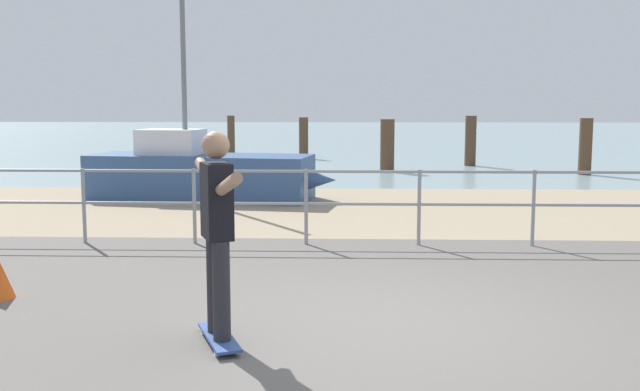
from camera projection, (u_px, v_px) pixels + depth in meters
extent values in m
cube|color=#605B56|center=(403.00, 368.00, 5.42)|extent=(24.00, 10.00, 0.04)
cube|color=tan|center=(370.00, 209.00, 13.35)|extent=(24.00, 6.00, 0.04)
cube|color=#849EA3|center=(354.00, 136.00, 41.10)|extent=(72.00, 50.00, 0.04)
cylinder|color=gray|center=(84.00, 206.00, 10.06)|extent=(0.05, 0.05, 1.05)
cylinder|color=gray|center=(194.00, 207.00, 10.01)|extent=(0.05, 0.05, 1.05)
cylinder|color=gray|center=(306.00, 208.00, 9.95)|extent=(0.05, 0.05, 1.05)
cylinder|color=gray|center=(419.00, 208.00, 9.90)|extent=(0.05, 0.05, 1.05)
cylinder|color=gray|center=(533.00, 209.00, 9.84)|extent=(0.05, 0.05, 1.05)
cylinder|color=gray|center=(250.00, 171.00, 9.91)|extent=(13.77, 0.04, 0.04)
cylinder|color=gray|center=(250.00, 204.00, 9.97)|extent=(13.77, 0.04, 0.04)
cube|color=#335184|center=(200.00, 177.00, 14.60)|extent=(4.56, 2.07, 0.90)
cone|color=#335184|center=(308.00, 180.00, 14.18)|extent=(1.21, 0.93, 0.77)
cylinder|color=slate|center=(183.00, 63.00, 14.37)|extent=(0.10, 0.10, 3.59)
cube|color=silver|center=(171.00, 142.00, 14.62)|extent=(1.33, 1.08, 0.50)
cube|color=#334C8C|center=(219.00, 337.00, 5.92)|extent=(0.48, 0.82, 0.02)
cylinder|color=silver|center=(203.00, 333.00, 6.16)|extent=(0.05, 0.07, 0.06)
cylinder|color=silver|center=(222.00, 331.00, 6.22)|extent=(0.05, 0.07, 0.06)
cylinder|color=silver|center=(216.00, 354.00, 5.64)|extent=(0.05, 0.07, 0.06)
cylinder|color=silver|center=(237.00, 352.00, 5.69)|extent=(0.05, 0.07, 0.06)
cylinder|color=#26262B|center=(215.00, 284.00, 5.98)|extent=(0.14, 0.14, 0.80)
cylinder|color=#26262B|center=(221.00, 291.00, 5.76)|extent=(0.14, 0.14, 0.80)
cube|color=black|center=(217.00, 201.00, 5.78)|extent=(0.32, 0.41, 0.60)
sphere|color=#9E755B|center=(216.00, 145.00, 5.72)|extent=(0.22, 0.22, 0.22)
cylinder|color=#9E755B|center=(206.00, 173.00, 6.17)|extent=(0.29, 0.55, 0.23)
cylinder|color=#9E755B|center=(229.00, 184.00, 5.34)|extent=(0.29, 0.55, 0.23)
cylinder|color=#513826|center=(231.00, 136.00, 25.71)|extent=(0.26, 0.26, 1.45)
cylinder|color=#513826|center=(304.00, 138.00, 24.92)|extent=(0.31, 0.31, 1.40)
cylinder|color=#513826|center=(387.00, 146.00, 20.29)|extent=(0.39, 0.39, 1.46)
cylinder|color=#513826|center=(470.00, 141.00, 21.98)|extent=(0.33, 0.33, 1.52)
cylinder|color=#513826|center=(585.00, 147.00, 19.35)|extent=(0.34, 0.34, 1.51)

